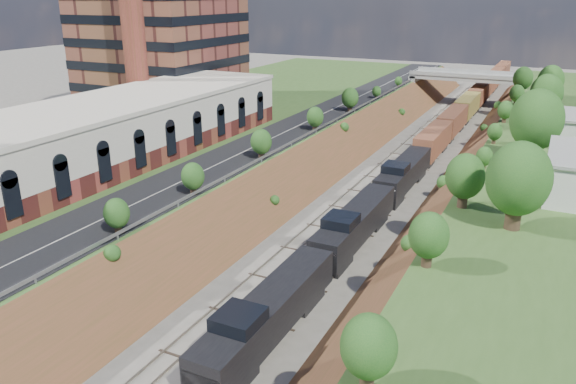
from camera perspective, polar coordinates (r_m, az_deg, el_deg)
platform_left at (r=88.01m, az=-11.31°, el=5.20°), size 44.00×180.00×5.00m
embankment_left at (r=77.78m, az=1.90°, el=1.75°), size 10.00×180.00×10.00m
embankment_right at (r=72.16m, az=18.04°, el=-0.69°), size 10.00×180.00×10.00m
rail_left_track at (r=74.89m, az=7.77°, el=0.93°), size 1.58×180.00×0.18m
rail_right_track at (r=73.55m, az=11.61°, el=0.35°), size 1.58×180.00×0.18m
road at (r=78.26m, az=-1.08°, el=5.72°), size 8.00×180.00×0.10m
guardrail at (r=76.24m, az=1.61°, el=5.72°), size 0.10×171.00×0.70m
commercial_building at (r=67.37m, az=-19.46°, el=5.32°), size 14.30×62.30×7.00m
overpass at (r=132.37m, az=17.75°, el=10.50°), size 24.50×8.30×7.40m
tree_right_large at (r=49.81m, az=22.38°, el=1.18°), size 5.25×5.25×7.61m
tree_left_crest at (r=44.76m, az=-20.57°, el=-3.81°), size 2.45×2.45×3.55m
freight_train at (r=110.06m, az=17.03°, el=7.61°), size 2.88×162.90×4.55m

